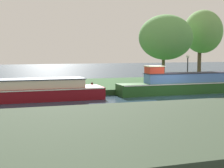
{
  "coord_description": "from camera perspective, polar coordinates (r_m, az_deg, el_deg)",
  "views": [
    {
      "loc": [
        -11.38,
        -21.39,
        3.26
      ],
      "look_at": [
        -4.01,
        1.2,
        0.9
      ],
      "focal_mm": 54.8,
      "sensor_mm": 36.0,
      "label": 1
    }
  ],
  "objects": [
    {
      "name": "mooring_post_far",
      "position": [
        29.03,
        16.58,
        0.44
      ],
      "size": [
        0.18,
        0.18,
        0.67
      ],
      "primitive_type": "cylinder",
      "color": "#51322D",
      "rests_on": "riverbank_far"
    },
    {
      "name": "forest_narrowboat",
      "position": [
        26.09,
        11.43,
        -0.02
      ],
      "size": [
        9.47,
        1.61,
        2.13
      ],
      "color": "#22511F",
      "rests_on": "ground_plane"
    },
    {
      "name": "riverbank_far",
      "position": [
        30.74,
        3.76,
        -0.06
      ],
      "size": [
        72.0,
        10.0,
        0.4
      ],
      "primitive_type": "cube",
      "color": "#284F27",
      "rests_on": "ground_plane"
    },
    {
      "name": "ground_plane",
      "position": [
        24.45,
        9.87,
        -2.08
      ],
      "size": [
        120.0,
        120.0,
        0.0
      ],
      "primitive_type": "plane",
      "color": "#1F364B"
    },
    {
      "name": "willow_tree_left",
      "position": [
        31.07,
        8.96,
        7.7
      ],
      "size": [
        4.9,
        4.47,
        6.01
      ],
      "color": "brown",
      "rests_on": "riverbank_far"
    },
    {
      "name": "mooring_post_near",
      "position": [
        24.72,
        -3.35,
        -0.36
      ],
      "size": [
        0.15,
        0.15,
        0.53
      ],
      "primitive_type": "cylinder",
      "color": "#452F26",
      "rests_on": "riverbank_far"
    },
    {
      "name": "maroon_barge",
      "position": [
        22.84,
        -12.58,
        -1.11
      ],
      "size": [
        8.85,
        2.31,
        1.42
      ],
      "color": "maroon",
      "rests_on": "ground_plane"
    },
    {
      "name": "willow_tree_centre",
      "position": [
        35.65,
        14.92,
        8.41
      ],
      "size": [
        3.79,
        4.08,
        6.85
      ],
      "color": "brown",
      "rests_on": "riverbank_far"
    },
    {
      "name": "lamp_post",
      "position": [
        29.0,
        12.5,
        3.01
      ],
      "size": [
        0.24,
        0.24,
        2.46
      ],
      "color": "#333338",
      "rests_on": "riverbank_far"
    }
  ]
}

